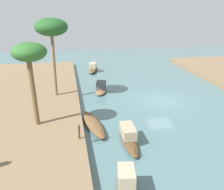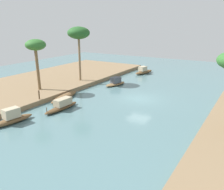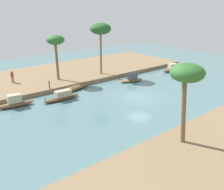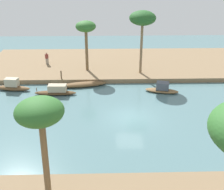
{
  "view_description": "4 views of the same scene",
  "coord_description": "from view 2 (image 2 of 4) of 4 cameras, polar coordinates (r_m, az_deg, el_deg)",
  "views": [
    {
      "loc": [
        22.63,
        -9.0,
        8.9
      ],
      "look_at": [
        -0.92,
        -4.82,
        0.58
      ],
      "focal_mm": 41.03,
      "sensor_mm": 36.0,
      "label": 1
    },
    {
      "loc": [
        25.03,
        11.35,
        8.59
      ],
      "look_at": [
        1.78,
        -2.64,
        0.47
      ],
      "focal_mm": 39.58,
      "sensor_mm": 36.0,
      "label": 2
    },
    {
      "loc": [
        20.86,
        20.1,
        10.51
      ],
      "look_at": [
        3.17,
        -1.31,
        0.69
      ],
      "focal_mm": 41.72,
      "sensor_mm": 36.0,
      "label": 3
    },
    {
      "loc": [
        2.24,
        22.24,
        12.45
      ],
      "look_at": [
        1.55,
        -3.6,
        0.6
      ],
      "focal_mm": 45.26,
      "sensor_mm": 36.0,
      "label": 4
    }
  ],
  "objects": [
    {
      "name": "sampan_foreground",
      "position": [
        28.85,
        -10.9,
        -0.42
      ],
      "size": [
        5.18,
        1.91,
        0.87
      ],
      "rotation": [
        0.0,
        0.0,
        0.17
      ],
      "color": "brown",
      "rests_on": "river_water"
    },
    {
      "name": "sampan_with_tall_canopy",
      "position": [
        42.56,
        7.32,
        5.48
      ],
      "size": [
        4.5,
        2.03,
        1.3
      ],
      "rotation": [
        0.0,
        0.0,
        -0.23
      ],
      "color": "brown",
      "rests_on": "river_water"
    },
    {
      "name": "palm_tree_left_near",
      "position": [
        34.72,
        -7.72,
        13.85
      ],
      "size": [
        3.04,
        3.04,
        7.4
      ],
      "color": "#7F6647",
      "rests_on": "riverbank_left"
    },
    {
      "name": "riverbank_left",
      "position": [
        37.08,
        -14.74,
        3.13
      ],
      "size": [
        36.18,
        13.2,
        0.53
      ],
      "primitive_type": "cube",
      "color": "#846B4C",
      "rests_on": "ground"
    },
    {
      "name": "mooring_post",
      "position": [
        27.67,
        -16.5,
        0.06
      ],
      "size": [
        0.14,
        0.14,
        0.97
      ],
      "primitive_type": "cylinder",
      "color": "#4C3823",
      "rests_on": "riverbank_left"
    },
    {
      "name": "palm_tree_left_far",
      "position": [
        30.9,
        -17.21,
        10.61
      ],
      "size": [
        2.41,
        2.41,
        6.08
      ],
      "color": "brown",
      "rests_on": "riverbank_left"
    },
    {
      "name": "sampan_midstream",
      "position": [
        34.47,
        0.8,
        2.93
      ],
      "size": [
        3.74,
        2.01,
        1.15
      ],
      "rotation": [
        0.0,
        0.0,
        -0.25
      ],
      "color": "brown",
      "rests_on": "river_water"
    },
    {
      "name": "sampan_near_left_bank",
      "position": [
        25.48,
        -11.47,
        -2.34
      ],
      "size": [
        4.46,
        1.05,
        1.13
      ],
      "rotation": [
        0.0,
        0.0,
        -0.03
      ],
      "color": "brown",
      "rests_on": "river_water"
    },
    {
      "name": "sampan_downstream_large",
      "position": [
        23.31,
        -22.09,
        -4.93
      ],
      "size": [
        3.96,
        1.46,
        1.39
      ],
      "rotation": [
        0.0,
        0.0,
        -0.15
      ],
      "color": "brown",
      "rests_on": "river_water"
    },
    {
      "name": "river_water",
      "position": [
        28.79,
        6.35,
        -0.81
      ],
      "size": [
        65.6,
        65.6,
        0.0
      ],
      "primitive_type": "plane",
      "color": "slate",
      "rests_on": "ground"
    }
  ]
}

